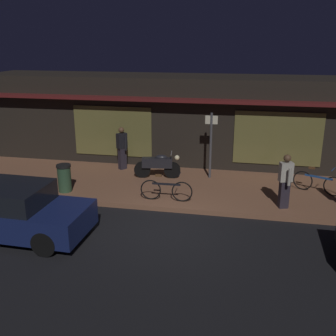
% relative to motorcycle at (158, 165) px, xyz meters
% --- Properties ---
extents(ground_plane, '(60.00, 60.00, 0.00)m').
position_rel_motorcycle_xyz_m(ground_plane, '(1.04, -3.62, -0.65)').
color(ground_plane, black).
extents(sidewalk_slab, '(18.00, 4.00, 0.15)m').
position_rel_motorcycle_xyz_m(sidewalk_slab, '(1.04, -0.62, -0.57)').
color(sidewalk_slab, brown).
rests_on(sidewalk_slab, ground_plane).
extents(storefront_building, '(18.00, 3.30, 3.60)m').
position_rel_motorcycle_xyz_m(storefront_building, '(1.04, 2.76, 1.16)').
color(storefront_building, black).
rests_on(storefront_building, ground_plane).
extents(motorcycle, '(1.70, 0.57, 0.97)m').
position_rel_motorcycle_xyz_m(motorcycle, '(0.00, 0.00, 0.00)').
color(motorcycle, black).
rests_on(motorcycle, sidewalk_slab).
extents(bicycle_parked, '(1.53, 0.73, 0.91)m').
position_rel_motorcycle_xyz_m(bicycle_parked, '(5.50, -0.45, -0.14)').
color(bicycle_parked, black).
rests_on(bicycle_parked, sidewalk_slab).
extents(bicycle_extra, '(1.66, 0.42, 0.91)m').
position_rel_motorcycle_xyz_m(bicycle_extra, '(0.72, -2.08, -0.14)').
color(bicycle_extra, black).
rests_on(bicycle_extra, sidewalk_slab).
extents(person_photographer, '(0.54, 0.45, 1.67)m').
position_rel_motorcycle_xyz_m(person_photographer, '(-1.60, 0.76, 0.38)').
color(person_photographer, '#28232D').
rests_on(person_photographer, sidewalk_slab).
extents(person_bystander, '(0.43, 0.61, 1.67)m').
position_rel_motorcycle_xyz_m(person_bystander, '(4.30, -1.94, 0.38)').
color(person_bystander, '#28232D').
rests_on(person_bystander, sidewalk_slab).
extents(sign_post, '(0.44, 0.09, 2.40)m').
position_rel_motorcycle_xyz_m(sign_post, '(1.85, 0.40, 0.86)').
color(sign_post, '#47474C').
rests_on(sign_post, sidewalk_slab).
extents(trash_bin, '(0.48, 0.48, 0.93)m').
position_rel_motorcycle_xyz_m(trash_bin, '(-2.76, -1.94, -0.03)').
color(trash_bin, '#2D4C33').
rests_on(trash_bin, sidewalk_slab).
extents(parked_car_near, '(4.15, 1.88, 1.42)m').
position_rel_motorcycle_xyz_m(parked_car_near, '(-2.91, -4.88, 0.06)').
color(parked_car_near, black).
rests_on(parked_car_near, ground_plane).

